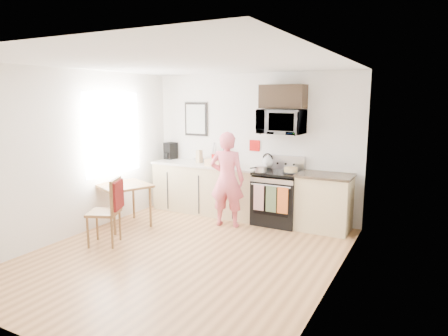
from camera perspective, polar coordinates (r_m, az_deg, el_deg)
The scene contains 28 objects.
floor at distance 5.71m, azimuth -5.71°, elevation -12.31°, with size 4.60×4.60×0.00m, color #9D673D.
back_wall at distance 7.35m, azimuth 4.09°, elevation 3.25°, with size 4.00×0.04×2.60m, color white.
front_wall at distance 3.71m, azimuth -26.19°, elevation -4.47°, with size 4.00×0.04×2.60m, color white.
left_wall at distance 6.67m, azimuth -20.39°, elevation 1.95°, with size 0.04×4.60×2.60m, color white.
right_wall at distance 4.56m, azimuth 15.41°, elevation -1.25°, with size 0.04×4.60×2.60m, color white.
ceiling at distance 5.30m, azimuth -6.21°, elevation 14.69°, with size 4.00×4.60×0.04m, color white.
window at distance 7.17m, azimuth -15.55°, elevation 4.75°, with size 0.06×1.40×1.50m.
cabinet_left at distance 7.59m, azimuth -2.45°, elevation -3.03°, with size 2.10×0.60×0.90m, color #D3B887.
countertop_left at distance 7.50m, azimuth -2.47°, elevation 0.47°, with size 2.14×0.64×0.04m, color #F0E6CE.
cabinet_right at distance 6.78m, azimuth 14.11°, elevation -4.93°, with size 0.84×0.60×0.90m, color #D3B887.
countertop_right at distance 6.67m, azimuth 14.28°, elevation -1.03°, with size 0.88×0.64×0.04m, color black.
range at distance 6.98m, azimuth 7.66°, elevation -4.39°, with size 0.76×0.70×1.16m.
microwave at distance 6.87m, azimuth 8.23°, elevation 6.56°, with size 0.76×0.51×0.42m, color #B0B0B5.
upper_cabinet at distance 6.90m, azimuth 8.44°, elevation 10.05°, with size 0.76×0.35×0.40m, color black.
wall_art at distance 7.85m, azimuth -4.03°, elevation 6.98°, with size 0.50×0.04×0.65m.
wall_trivet at distance 7.32m, azimuth 4.40°, elevation 3.22°, with size 0.20×0.02×0.20m, color #B5130F.
person at distance 6.71m, azimuth 0.44°, elevation -1.64°, with size 0.59×0.39×1.61m, color #E33E55.
dining_table at distance 6.93m, azimuth -14.13°, elevation -2.96°, with size 0.89×0.89×0.73m.
chair at distance 6.10m, azimuth -15.66°, elevation -4.76°, with size 0.59×0.56×1.00m.
knife_block at distance 7.53m, azimuth 0.19°, elevation 1.53°, with size 0.10×0.14×0.22m, color brown.
utensil_crock at distance 7.60m, azimuth -1.33°, elevation 1.94°, with size 0.13×0.13×0.39m.
fruit_bowl at distance 7.77m, azimuth -3.63°, elevation 1.23°, with size 0.22×0.22×0.10m.
milk_carton at distance 7.62m, azimuth -3.56°, elevation 1.67°, with size 0.09×0.09×0.24m, color tan.
coffee_maker at distance 8.13m, azimuth -7.67°, elevation 2.39°, with size 0.23×0.30×0.33m.
bread_bag at distance 7.19m, azimuth -1.41°, elevation 0.72°, with size 0.34×0.16×0.12m, color tan.
cake at distance 6.75m, azimuth 9.51°, elevation -0.32°, with size 0.27×0.27×0.09m.
kettle at distance 7.14m, azimuth 6.25°, elevation 0.91°, with size 0.21×0.21×0.27m.
pot at distance 6.75m, azimuth 5.25°, elevation -0.15°, with size 0.20×0.32×0.10m.
Camera 1 is at (2.95, -4.38, 2.16)m, focal length 32.00 mm.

